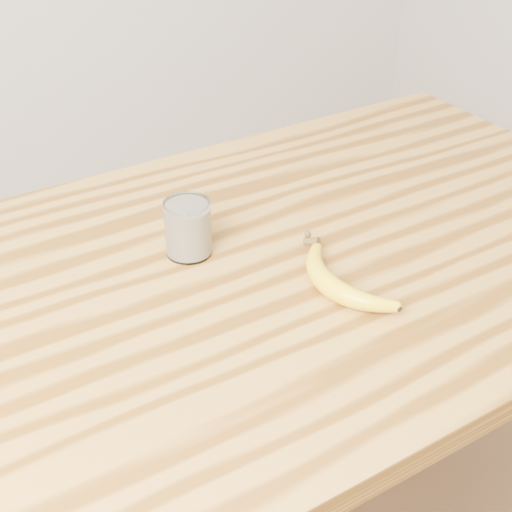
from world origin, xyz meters
TOP-DOWN VIEW (x-y plane):
  - table at (0.00, 0.00)m, footprint 1.20×0.80m
  - smoothie_glass at (-0.18, 0.08)m, footprint 0.07×0.07m
  - banana at (-0.06, -0.12)m, footprint 0.10×0.26m

SIDE VIEW (x-z plane):
  - table at x=0.00m, z-range 0.32..1.22m
  - banana at x=-0.06m, z-range 0.90..0.93m
  - smoothie_glass at x=-0.18m, z-range 0.90..0.99m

